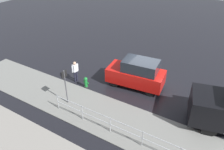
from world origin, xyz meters
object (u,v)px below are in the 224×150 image
pedestrian (75,70)px  sign_post (65,82)px  fire_hydrant (86,82)px  moving_hatchback (137,73)px

pedestrian → sign_post: sign_post is taller
fire_hydrant → pedestrian: 1.22m
fire_hydrant → sign_post: bearing=91.4°
pedestrian → sign_post: 2.57m
fire_hydrant → sign_post: (-0.05, 2.01, 1.18)m
fire_hydrant → pedestrian: (1.07, -0.22, 0.56)m
fire_hydrant → pedestrian: size_ratio=0.50×
pedestrian → fire_hydrant: bearing=168.1°
moving_hatchback → sign_post: (2.90, 3.96, 0.55)m
sign_post → fire_hydrant: bearing=-88.6°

